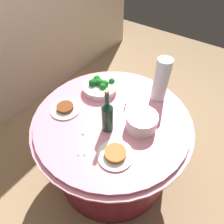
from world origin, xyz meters
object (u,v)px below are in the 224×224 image
plate_stack (141,121)px  wine_bottle (107,116)px  food_plate_stir_fry (65,108)px  food_plate_peanuts (115,154)px  decorative_fruit_vase (161,82)px  label_placard_front (126,104)px  serving_tongs (82,143)px  broccoli_bowl (100,86)px

plate_stack → wine_bottle: bearing=130.3°
food_plate_stir_fry → food_plate_peanuts: bearing=-100.9°
decorative_fruit_vase → label_placard_front: decorative_fruit_vase is taller
serving_tongs → food_plate_peanuts: food_plate_peanuts is taller
label_placard_front → wine_bottle: bearing=-175.6°
wine_bottle → label_placard_front: wine_bottle is taller
broccoli_bowl → food_plate_peanuts: 0.62m
broccoli_bowl → plate_stack: (-0.13, -0.46, 0.01)m
decorative_fruit_vase → serving_tongs: size_ratio=2.23×
wine_bottle → food_plate_stir_fry: (-0.04, 0.36, -0.11)m
serving_tongs → food_plate_stir_fry: (0.15, 0.30, 0.01)m
serving_tongs → food_plate_stir_fry: bearing=63.1°
plate_stack → label_placard_front: 0.22m
broccoli_bowl → food_plate_peanuts: (-0.42, -0.45, -0.03)m
plate_stack → wine_bottle: size_ratio=0.62×
serving_tongs → label_placard_front: 0.44m
label_placard_front → food_plate_peanuts: bearing=-154.9°
serving_tongs → label_placard_front: label_placard_front is taller
broccoli_bowl → food_plate_peanuts: bearing=-133.0°
food_plate_peanuts → decorative_fruit_vase: bearing=3.1°
wine_bottle → serving_tongs: bearing=162.6°
wine_bottle → food_plate_peanuts: (-0.14, -0.16, -0.11)m
plate_stack → food_plate_peanuts: 0.29m
plate_stack → broccoli_bowl: bearing=73.8°
decorative_fruit_vase → food_plate_peanuts: (-0.61, -0.03, -0.14)m
plate_stack → wine_bottle: 0.24m
wine_bottle → food_plate_peanuts: size_ratio=1.53×
decorative_fruit_vase → label_placard_front: 0.30m
plate_stack → serving_tongs: size_ratio=1.38×
label_placard_front → serving_tongs: bearing=174.6°
serving_tongs → food_plate_peanuts: 0.23m
wine_bottle → food_plate_peanuts: bearing=-130.9°
food_plate_peanuts → food_plate_stir_fry: (0.10, 0.52, -0.00)m
decorative_fruit_vase → serving_tongs: (-0.67, 0.19, -0.15)m
decorative_fruit_vase → food_plate_stir_fry: size_ratio=1.55×
plate_stack → food_plate_stir_fry: size_ratio=0.95×
wine_bottle → label_placard_front: (0.25, 0.02, -0.10)m
plate_stack → food_plate_peanuts: size_ratio=0.95×
food_plate_stir_fry → label_placard_front: (0.29, -0.34, 0.02)m
plate_stack → serving_tongs: 0.41m
wine_bottle → label_placard_front: 0.26m
label_placard_front → decorative_fruit_vase: bearing=-32.7°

